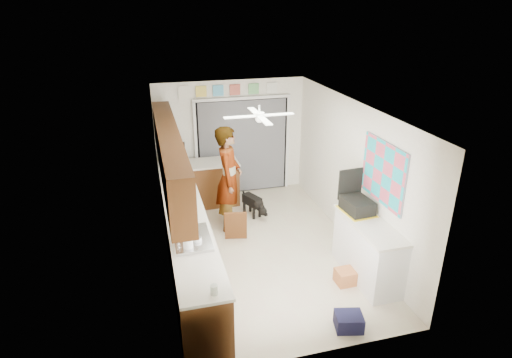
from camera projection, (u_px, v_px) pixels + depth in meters
floor at (262, 248)px, 7.49m from camera, size 5.00×5.00×0.00m
ceiling at (263, 107)px, 6.52m from camera, size 5.00×5.00×0.00m
wall_back at (231, 138)px, 9.23m from camera, size 3.20×0.00×3.20m
wall_front at (323, 268)px, 4.78m from camera, size 3.20×0.00×3.20m
wall_left at (163, 193)px, 6.62m from camera, size 0.00×5.00×5.00m
wall_right at (351, 173)px, 7.38m from camera, size 0.00×5.00×5.00m
left_base_cabinets at (186, 235)px, 7.00m from camera, size 0.60×4.80×0.90m
left_countertop at (185, 210)px, 6.82m from camera, size 0.62×4.80×0.04m
upper_cabinets at (170, 154)px, 6.63m from camera, size 0.32×4.00×0.80m
sink_basin at (192, 239)px, 5.92m from camera, size 0.50×0.76×0.06m
faucet at (178, 235)px, 5.84m from camera, size 0.03×0.03×0.22m
peninsula_base at (213, 184)px, 8.98m from camera, size 1.00×0.60×0.90m
peninsula_top at (213, 163)px, 8.79m from camera, size 1.04×0.64×0.04m
back_opening_recess at (243, 147)px, 9.34m from camera, size 2.00×0.06×2.10m
curtain_panel at (243, 147)px, 9.30m from camera, size 1.90×0.03×2.05m
door_trim_left at (196, 151)px, 9.07m from camera, size 0.06×0.04×2.10m
door_trim_right at (287, 143)px, 9.56m from camera, size 0.06×0.04×2.10m
door_trim_head at (242, 98)px, 8.90m from camera, size 2.10×0.04×0.06m
header_frame_0 at (201, 91)px, 8.65m from camera, size 0.22×0.02×0.22m
header_frame_1 at (218, 91)px, 8.74m from camera, size 0.22×0.02×0.22m
header_frame_2 at (235, 90)px, 8.82m from camera, size 0.22×0.02×0.22m
header_frame_3 at (254, 89)px, 8.92m from camera, size 0.22×0.02×0.22m
header_frame_4 at (272, 88)px, 9.01m from camera, size 0.22×0.02×0.22m
route66_sign at (184, 92)px, 8.57m from camera, size 0.22×0.02×0.26m
right_counter_base at (368, 251)px, 6.56m from camera, size 0.50×1.40×0.90m
right_counter_top at (370, 224)px, 6.38m from camera, size 0.54×1.44×0.04m
abstract_painting at (383, 173)px, 6.33m from camera, size 0.03×1.15×0.95m
ceiling_fan at (259, 116)px, 6.77m from camera, size 1.14×1.14×0.24m
microwave at (175, 154)px, 8.77m from camera, size 0.47×0.62×0.32m
soap_bottle at (176, 211)px, 6.38m from camera, size 0.15×0.15×0.32m
cup at (197, 240)px, 5.82m from camera, size 0.13×0.13×0.10m
jar_a at (214, 290)px, 4.81m from camera, size 0.10×0.10×0.12m
paper_towel_roll at (188, 241)px, 5.63m from camera, size 0.15×0.15×0.29m
suitcase at (357, 205)px, 6.68m from camera, size 0.42×0.54×0.22m
suitcase_rim at (357, 212)px, 6.72m from camera, size 0.49×0.61×0.02m
suitcase_lid at (350, 184)px, 6.84m from camera, size 0.42×0.06×0.50m
cardboard_box at (348, 276)px, 6.53m from camera, size 0.37×0.28×0.23m
navy_crate at (349, 321)px, 5.62m from camera, size 0.41×0.37×0.22m
cabinet_door_panel at (236, 226)px, 7.61m from camera, size 0.42×0.23×0.59m
man at (229, 179)px, 7.83m from camera, size 0.68×0.83×1.98m
dog at (252, 204)px, 8.54m from camera, size 0.49×0.66×0.48m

